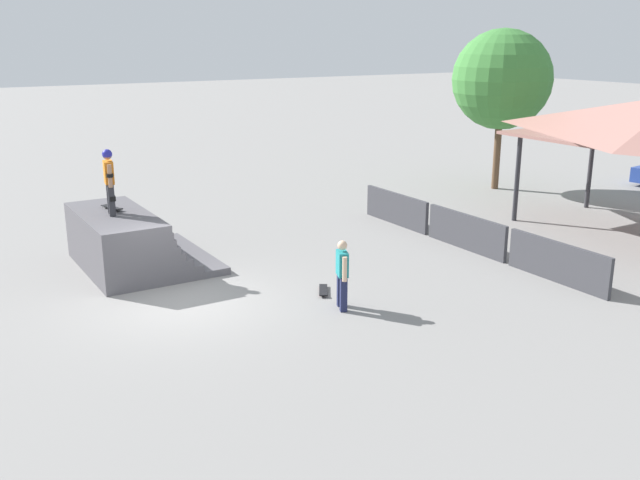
# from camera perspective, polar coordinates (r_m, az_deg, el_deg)

# --- Properties ---
(ground_plane) EXTENTS (160.00, 160.00, 0.00)m
(ground_plane) POSITION_cam_1_polar(r_m,az_deg,el_deg) (17.24, -10.97, -4.98)
(ground_plane) COLOR gray
(quarter_pipe_ramp) EXTENTS (4.01, 3.29, 1.55)m
(quarter_pipe_ramp) POSITION_cam_1_polar(r_m,az_deg,el_deg) (19.97, -15.18, -0.25)
(quarter_pipe_ramp) COLOR #565459
(quarter_pipe_ramp) RESTS_ON ground
(skater_on_deck) EXTENTS (0.75, 0.30, 1.73)m
(skater_on_deck) POSITION_cam_1_polar(r_m,az_deg,el_deg) (19.39, -16.52, 4.83)
(skater_on_deck) COLOR #2D2D33
(skater_on_deck) RESTS_ON quarter_pipe_ramp
(skateboard_on_deck) EXTENTS (0.87, 0.41, 0.09)m
(skateboard_on_deck) POSITION_cam_1_polar(r_m,az_deg,el_deg) (20.13, -16.28, 2.51)
(skateboard_on_deck) COLOR silver
(skateboard_on_deck) RESTS_ON quarter_pipe_ramp
(bystander_walking) EXTENTS (0.65, 0.36, 1.64)m
(bystander_walking) POSITION_cam_1_polar(r_m,az_deg,el_deg) (16.31, 1.78, -2.51)
(bystander_walking) COLOR #1E2347
(bystander_walking) RESTS_ON ground
(skateboard_on_ground) EXTENTS (0.83, 0.61, 0.09)m
(skateboard_on_ground) POSITION_cam_1_polar(r_m,az_deg,el_deg) (17.57, 0.27, -4.06)
(skateboard_on_ground) COLOR red
(skateboard_on_ground) RESTS_ON ground
(barrier_fence) EXTENTS (10.02, 0.12, 1.05)m
(barrier_fence) POSITION_cam_1_polar(r_m,az_deg,el_deg) (21.44, 11.62, 0.64)
(barrier_fence) COLOR #3D3D42
(barrier_fence) RESTS_ON ground
(tree_beside_pavilion) EXTENTS (3.95, 3.95, 6.40)m
(tree_beside_pavilion) POSITION_cam_1_polar(r_m,az_deg,el_deg) (29.88, 14.36, 12.32)
(tree_beside_pavilion) COLOR brown
(tree_beside_pavilion) RESTS_ON ground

